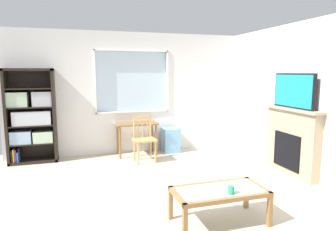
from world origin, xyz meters
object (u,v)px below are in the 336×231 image
object	(u,v)px
desk_under_window	(137,128)
plastic_drawer_unit	(170,140)
coffee_table	(219,194)
sippy_cup	(231,190)
fireplace	(292,141)
bookshelf	(31,118)
wooden_chair	(144,139)
tv	(294,91)

from	to	relation	value
desk_under_window	plastic_drawer_unit	world-z (taller)	desk_under_window
coffee_table	sippy_cup	size ratio (longest dim) A/B	12.12
desk_under_window	fireplace	world-z (taller)	fireplace
plastic_drawer_unit	sippy_cup	xyz separation A→B (m)	(-0.34, -3.38, 0.19)
fireplace	bookshelf	bearing A→B (deg)	155.23
wooden_chair	fireplace	size ratio (longest dim) A/B	0.70
bookshelf	sippy_cup	world-z (taller)	bookshelf
wooden_chair	sippy_cup	size ratio (longest dim) A/B	10.00
wooden_chair	coffee_table	distance (m)	2.68
wooden_chair	plastic_drawer_unit	distance (m)	0.94
bookshelf	tv	bearing A→B (deg)	-24.86
coffee_table	sippy_cup	bearing A→B (deg)	-64.81
plastic_drawer_unit	sippy_cup	distance (m)	3.40
plastic_drawer_unit	fireplace	size ratio (longest dim) A/B	0.42
coffee_table	fireplace	bearing A→B (deg)	31.61
fireplace	sippy_cup	bearing A→B (deg)	-144.45
bookshelf	tv	xyz separation A→B (m)	(4.42, -2.05, 0.56)
desk_under_window	coffee_table	bearing A→B (deg)	-83.50
fireplace	plastic_drawer_unit	bearing A→B (deg)	128.83
tv	wooden_chair	bearing A→B (deg)	148.28
desk_under_window	wooden_chair	size ratio (longest dim) A/B	0.96
bookshelf	fireplace	distance (m)	4.90
bookshelf	wooden_chair	world-z (taller)	bookshelf
wooden_chair	fireplace	distance (m)	2.73
fireplace	sippy_cup	distance (m)	2.39
fireplace	tv	distance (m)	0.87
plastic_drawer_unit	coffee_table	distance (m)	3.25
tv	sippy_cup	bearing A→B (deg)	-144.20
sippy_cup	coffee_table	bearing A→B (deg)	115.19
sippy_cup	bookshelf	bearing A→B (deg)	126.02
desk_under_window	plastic_drawer_unit	size ratio (longest dim) A/B	1.60
bookshelf	fireplace	world-z (taller)	bookshelf
bookshelf	plastic_drawer_unit	xyz separation A→B (m)	(2.84, -0.06, -0.62)
coffee_table	desk_under_window	bearing A→B (deg)	96.50
bookshelf	coffee_table	bearing A→B (deg)	-53.55
plastic_drawer_unit	sippy_cup	size ratio (longest dim) A/B	6.00
bookshelf	plastic_drawer_unit	distance (m)	2.90
desk_under_window	wooden_chair	bearing A→B (deg)	-84.55
wooden_chair	tv	world-z (taller)	tv
desk_under_window	coffee_table	size ratio (longest dim) A/B	0.79
desk_under_window	tv	world-z (taller)	tv
bookshelf	coffee_table	distance (m)	4.12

